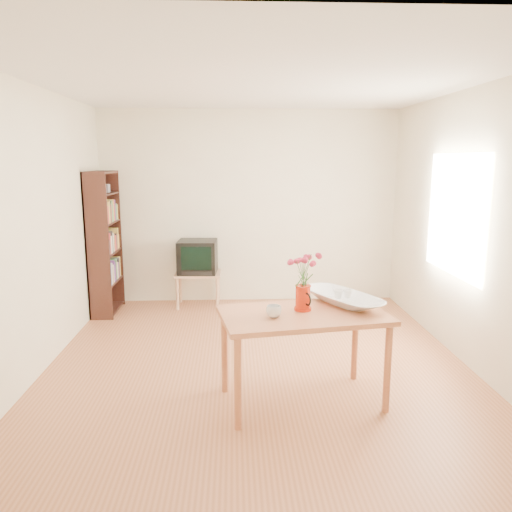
{
  "coord_description": "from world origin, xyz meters",
  "views": [
    {
      "loc": [
        -0.22,
        -4.54,
        1.94
      ],
      "look_at": [
        0.0,
        0.3,
        1.0
      ],
      "focal_mm": 35.0,
      "sensor_mm": 36.0,
      "label": 1
    }
  ],
  "objects_px": {
    "table": "(303,324)",
    "mug": "(274,311)",
    "pitcher": "(303,299)",
    "television": "(198,256)",
    "bowl": "(344,275)"
  },
  "relations": [
    {
      "from": "table",
      "to": "mug",
      "type": "bearing_deg",
      "value": -167.23
    },
    {
      "from": "pitcher",
      "to": "television",
      "type": "distance_m",
      "value": 2.89
    },
    {
      "from": "pitcher",
      "to": "table",
      "type": "bearing_deg",
      "value": -114.84
    },
    {
      "from": "table",
      "to": "television",
      "type": "height_order",
      "value": "television"
    },
    {
      "from": "mug",
      "to": "table",
      "type": "bearing_deg",
      "value": -172.73
    },
    {
      "from": "mug",
      "to": "television",
      "type": "relative_size",
      "value": 0.23
    },
    {
      "from": "bowl",
      "to": "mug",
      "type": "bearing_deg",
      "value": -150.67
    },
    {
      "from": "table",
      "to": "television",
      "type": "relative_size",
      "value": 2.69
    },
    {
      "from": "table",
      "to": "mug",
      "type": "distance_m",
      "value": 0.3
    },
    {
      "from": "bowl",
      "to": "television",
      "type": "relative_size",
      "value": 1.02
    },
    {
      "from": "television",
      "to": "bowl",
      "type": "bearing_deg",
      "value": -58.2
    },
    {
      "from": "bowl",
      "to": "television",
      "type": "distance_m",
      "value": 2.9
    },
    {
      "from": "pitcher",
      "to": "bowl",
      "type": "xyz_separation_m",
      "value": [
        0.36,
        0.17,
        0.16
      ]
    },
    {
      "from": "pitcher",
      "to": "mug",
      "type": "xyz_separation_m",
      "value": [
        -0.25,
        -0.18,
        -0.05
      ]
    },
    {
      "from": "bowl",
      "to": "pitcher",
      "type": "bearing_deg",
      "value": -155.26
    }
  ]
}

